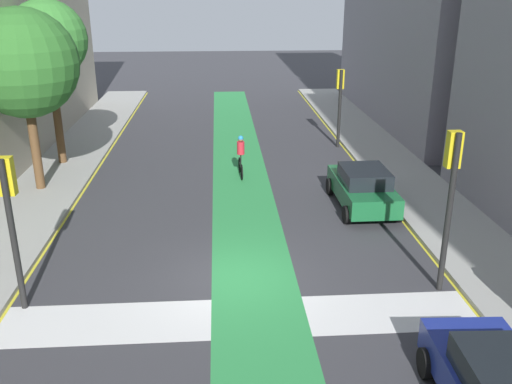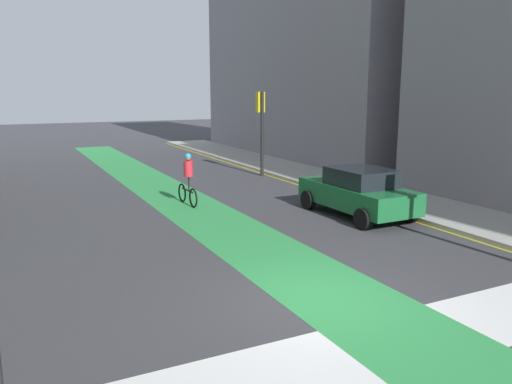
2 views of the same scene
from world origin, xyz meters
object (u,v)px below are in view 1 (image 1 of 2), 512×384
object	(u,v)px
traffic_signal_far_right	(340,93)
cyclist_in_lane	(241,155)
traffic_signal_near_left	(10,205)
street_tree_near	(23,64)
car_green_right_far	(363,187)
street_tree_far	(48,40)
traffic_signal_near_right	(451,182)

from	to	relation	value
traffic_signal_far_right	cyclist_in_lane	world-z (taller)	traffic_signal_far_right
cyclist_in_lane	traffic_signal_near_left	bearing A→B (deg)	-121.02
traffic_signal_far_right	street_tree_near	bearing A→B (deg)	-156.28
cyclist_in_lane	street_tree_near	xyz separation A→B (m)	(-8.15, -1.29, 4.11)
car_green_right_far	street_tree_near	xyz separation A→B (m)	(-12.52, 2.63, 4.28)
traffic_signal_far_right	street_tree_far	bearing A→B (deg)	-170.11
traffic_signal_near_left	street_tree_far	bearing A→B (deg)	99.97
car_green_right_far	street_tree_near	world-z (taller)	street_tree_near
cyclist_in_lane	street_tree_near	world-z (taller)	street_tree_near
street_tree_near	traffic_signal_far_right	bearing A→B (deg)	23.72
car_green_right_far	cyclist_in_lane	xyz separation A→B (m)	(-4.36, 3.92, 0.17)
traffic_signal_near_left	cyclist_in_lane	xyz separation A→B (m)	(6.02, 10.01, -1.83)
traffic_signal_far_right	street_tree_far	distance (m)	13.89
traffic_signal_far_right	street_tree_near	world-z (taller)	street_tree_near
street_tree_near	street_tree_far	bearing A→B (deg)	90.40
traffic_signal_near_right	cyclist_in_lane	xyz separation A→B (m)	(-5.00, 9.86, -2.10)
traffic_signal_near_left	street_tree_near	size ratio (longest dim) A/B	0.57
car_green_right_far	traffic_signal_near_left	bearing A→B (deg)	-149.58
traffic_signal_near_right	car_green_right_far	distance (m)	6.39
car_green_right_far	traffic_signal_far_right	bearing A→B (deg)	84.27
traffic_signal_near_right	street_tree_near	xyz separation A→B (m)	(-13.16, 8.57, 2.01)
traffic_signal_far_right	cyclist_in_lane	xyz separation A→B (m)	(-5.22, -4.59, -1.79)
traffic_signal_near_right	street_tree_near	world-z (taller)	street_tree_near
street_tree_far	car_green_right_far	bearing A→B (deg)	-26.18
cyclist_in_lane	street_tree_near	bearing A→B (deg)	-171.02
cyclist_in_lane	traffic_signal_far_right	bearing A→B (deg)	41.32
traffic_signal_near_left	street_tree_far	size ratio (longest dim) A/B	0.55
traffic_signal_far_right	street_tree_near	xyz separation A→B (m)	(-13.37, -5.87, 2.32)
car_green_right_far	street_tree_near	size ratio (longest dim) A/B	0.60
traffic_signal_near_right	car_green_right_far	bearing A→B (deg)	96.14
cyclist_in_lane	street_tree_far	bearing A→B (deg)	164.62
car_green_right_far	street_tree_far	xyz separation A→B (m)	(-12.54, 6.17, 4.82)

